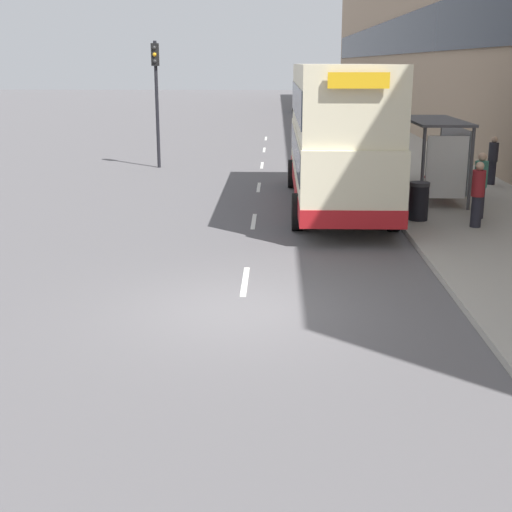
% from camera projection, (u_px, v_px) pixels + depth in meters
% --- Properties ---
extents(ground_plane, '(220.00, 220.00, 0.00)m').
position_uv_depth(ground_plane, '(241.00, 310.00, 12.89)').
color(ground_plane, '#5B595B').
extents(pavement, '(5.00, 93.00, 0.14)m').
position_uv_depth(pavement, '(360.00, 126.00, 49.84)').
color(pavement, '#A39E93').
rests_on(pavement, ground_plane).
extents(terrace_facade, '(3.10, 93.00, 13.68)m').
position_uv_depth(terrace_facade, '(424.00, 25.00, 47.96)').
color(terrace_facade, '#9E846B').
rests_on(terrace_facade, ground_plane).
extents(lane_mark_0, '(0.12, 2.00, 0.01)m').
position_uv_depth(lane_mark_0, '(245.00, 281.00, 14.60)').
color(lane_mark_0, silver).
rests_on(lane_mark_0, ground_plane).
extents(lane_mark_1, '(0.12, 2.00, 0.01)m').
position_uv_depth(lane_mark_1, '(254.00, 221.00, 20.12)').
color(lane_mark_1, silver).
rests_on(lane_mark_1, ground_plane).
extents(lane_mark_2, '(0.12, 2.00, 0.01)m').
position_uv_depth(lane_mark_2, '(259.00, 187.00, 25.65)').
color(lane_mark_2, silver).
rests_on(lane_mark_2, ground_plane).
extents(lane_mark_3, '(0.12, 2.00, 0.01)m').
position_uv_depth(lane_mark_3, '(262.00, 165.00, 31.18)').
color(lane_mark_3, silver).
rests_on(lane_mark_3, ground_plane).
extents(lane_mark_4, '(0.12, 2.00, 0.01)m').
position_uv_depth(lane_mark_4, '(264.00, 150.00, 36.70)').
color(lane_mark_4, silver).
rests_on(lane_mark_4, ground_plane).
extents(lane_mark_5, '(0.12, 2.00, 0.01)m').
position_uv_depth(lane_mark_5, '(266.00, 138.00, 42.23)').
color(lane_mark_5, silver).
rests_on(lane_mark_5, ground_plane).
extents(bus_shelter, '(1.60, 4.20, 2.48)m').
position_uv_depth(bus_shelter, '(441.00, 144.00, 22.20)').
color(bus_shelter, '#4C4C51').
rests_on(bus_shelter, ground_plane).
extents(double_decker_bus_near, '(2.85, 10.51, 4.30)m').
position_uv_depth(double_decker_bus_near, '(337.00, 133.00, 21.58)').
color(double_decker_bus_near, beige).
rests_on(double_decker_bus_near, ground_plane).
extents(car_0, '(2.02, 4.49, 1.72)m').
position_uv_depth(car_0, '(304.00, 102.00, 65.19)').
color(car_0, '#4C5156').
rests_on(car_0, ground_plane).
extents(pedestrian_at_shelter, '(0.33, 0.33, 1.68)m').
position_uv_depth(pedestrian_at_shelter, '(386.00, 153.00, 27.28)').
color(pedestrian_at_shelter, '#23232D').
rests_on(pedestrian_at_shelter, ground_plane).
extents(pedestrian_1, '(0.33, 0.33, 1.68)m').
position_uv_depth(pedestrian_1, '(386.00, 156.00, 26.28)').
color(pedestrian_1, '#23232D').
rests_on(pedestrian_1, ground_plane).
extents(pedestrian_2, '(0.34, 0.34, 1.70)m').
position_uv_depth(pedestrian_2, '(493.00, 160.00, 25.21)').
color(pedestrian_2, '#23232D').
rests_on(pedestrian_2, ground_plane).
extents(pedestrian_3, '(0.34, 0.34, 1.73)m').
position_uv_depth(pedestrian_3, '(478.00, 194.00, 18.61)').
color(pedestrian_3, '#23232D').
rests_on(pedestrian_3, ground_plane).
extents(pedestrian_4, '(0.36, 0.36, 1.83)m').
position_uv_depth(pedestrian_4, '(480.00, 185.00, 19.68)').
color(pedestrian_4, '#23232D').
rests_on(pedestrian_4, ground_plane).
extents(litter_bin, '(0.55, 0.55, 1.05)m').
position_uv_depth(litter_bin, '(419.00, 201.00, 19.54)').
color(litter_bin, black).
rests_on(litter_bin, ground_plane).
extents(traffic_light_far_kerb, '(0.30, 0.32, 5.22)m').
position_uv_depth(traffic_light_far_kerb, '(156.00, 84.00, 29.62)').
color(traffic_light_far_kerb, black).
rests_on(traffic_light_far_kerb, ground_plane).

